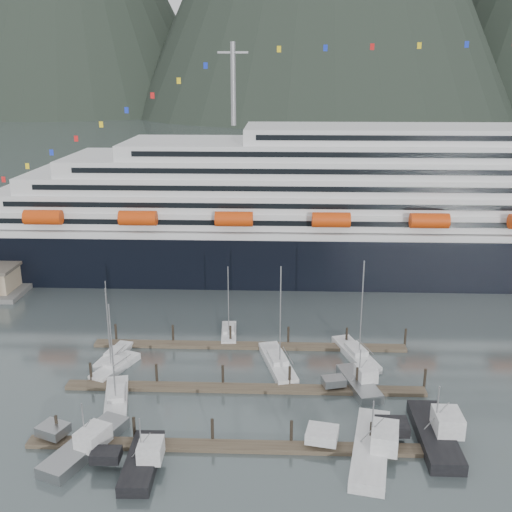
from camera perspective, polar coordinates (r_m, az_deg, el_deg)
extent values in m
plane|color=#4D5A5B|center=(79.21, 2.50, -13.76)|extent=(1600.00, 1600.00, 0.00)
cube|color=black|center=(130.88, 13.45, 0.38)|extent=(210.00, 28.00, 12.00)
cube|color=silver|center=(129.21, 13.65, 3.14)|extent=(205.80, 27.44, 1.50)
cube|color=silver|center=(129.73, 15.90, 4.21)|extent=(185.00, 26.00, 3.20)
cube|color=black|center=(117.39, 17.34, 2.85)|extent=(175.75, 0.20, 1.00)
cube|color=silver|center=(129.58, 16.88, 5.56)|extent=(180.00, 25.00, 3.20)
cube|color=black|center=(117.70, 18.36, 4.39)|extent=(171.00, 0.20, 1.00)
cube|color=silver|center=(129.53, 17.86, 6.91)|extent=(172.00, 24.00, 3.20)
cube|color=black|center=(118.13, 19.38, 5.92)|extent=(163.40, 0.20, 1.00)
cube|color=silver|center=(129.60, 18.85, 8.26)|extent=(160.00, 23.00, 3.20)
cube|color=black|center=(118.68, 20.39, 7.44)|extent=(152.00, 0.20, 1.00)
cube|color=silver|center=(129.79, 19.84, 9.56)|extent=(140.00, 22.00, 3.00)
cube|color=black|center=(119.36, 21.40, 8.89)|extent=(133.00, 0.20, 1.00)
cube|color=silver|center=(130.10, 20.83, 10.81)|extent=(95.00, 20.00, 3.00)
cube|color=black|center=(120.63, 22.31, 10.31)|extent=(90.25, 0.20, 1.00)
cylinder|color=gray|center=(123.35, -2.19, 16.02)|extent=(1.00, 1.00, 16.00)
cylinder|color=red|center=(119.59, -19.62, 3.49)|extent=(7.00, 2.80, 2.80)
cylinder|color=red|center=(114.16, -11.18, 3.56)|extent=(7.00, 2.80, 2.80)
cylinder|color=red|center=(111.41, -2.11, 3.54)|extent=(7.00, 2.80, 2.80)
cylinder|color=red|center=(111.53, 7.17, 3.43)|extent=(7.00, 2.80, 2.80)
cylinder|color=red|center=(114.52, 16.19, 3.24)|extent=(7.00, 2.80, 2.80)
cube|color=#44382C|center=(70.79, -1.72, -17.67)|extent=(48.00, 2.00, 0.50)
cylinder|color=black|center=(75.29, -18.43, -15.27)|extent=(0.36, 0.36, 3.20)
cylinder|color=black|center=(72.77, -11.52, -15.90)|extent=(0.36, 0.36, 3.20)
cylinder|color=black|center=(71.30, -4.17, -16.32)|extent=(0.36, 0.36, 3.20)
cylinder|color=black|center=(70.95, 3.38, -16.49)|extent=(0.36, 0.36, 3.20)
cylinder|color=black|center=(71.74, 10.90, -16.39)|extent=(0.36, 0.36, 3.20)
cylinder|color=black|center=(73.63, 18.12, -16.04)|extent=(0.36, 0.36, 3.20)
cube|color=#44382C|center=(81.78, -1.09, -12.48)|extent=(48.00, 2.00, 0.50)
cylinder|color=black|center=(85.87, -15.44, -10.74)|extent=(0.36, 0.36, 3.20)
cylinder|color=black|center=(83.67, -9.44, -11.10)|extent=(0.36, 0.36, 3.20)
cylinder|color=black|center=(82.39, -3.18, -11.35)|extent=(0.36, 0.36, 3.20)
cylinder|color=black|center=(82.09, 3.22, -11.46)|extent=(0.36, 0.36, 3.20)
cylinder|color=black|center=(82.77, 9.58, -11.44)|extent=(0.36, 0.36, 3.20)
cylinder|color=black|center=(84.41, 15.77, -11.28)|extent=(0.36, 0.36, 3.20)
cube|color=#44382C|center=(93.29, -0.64, -8.53)|extent=(48.00, 2.00, 0.50)
cylinder|color=black|center=(97.04, -13.19, -7.21)|extent=(0.36, 0.36, 3.20)
cylinder|color=black|center=(95.10, -7.91, -7.42)|extent=(0.36, 0.36, 3.20)
cylinder|color=black|center=(93.98, -2.45, -7.57)|extent=(0.36, 0.36, 3.20)
cylinder|color=black|center=(93.71, 3.09, -7.66)|extent=(0.36, 0.36, 3.20)
cylinder|color=black|center=(94.31, 8.62, -7.67)|extent=(0.36, 0.36, 3.20)
cylinder|color=black|center=(95.75, 14.02, -7.62)|extent=(0.36, 0.36, 3.20)
cube|color=silver|center=(88.93, -13.24, -10.39)|extent=(5.68, 9.16, 1.38)
cube|color=silver|center=(88.53, -13.28, -9.88)|extent=(2.98, 3.61, 0.79)
cylinder|color=gray|center=(85.52, -13.90, -6.72)|extent=(0.16, 0.16, 11.82)
cube|color=silver|center=(80.98, -13.13, -13.29)|extent=(5.04, 11.00, 1.49)
cube|color=silver|center=(80.50, -13.18, -12.69)|extent=(2.90, 4.10, 0.85)
cylinder|color=gray|center=(76.67, -13.53, -9.02)|extent=(0.17, 0.17, 13.05)
cube|color=silver|center=(87.71, 2.06, -10.31)|extent=(5.89, 12.64, 1.57)
cube|color=silver|center=(87.24, 2.07, -9.70)|extent=(3.24, 4.73, 0.90)
cylinder|color=gray|center=(83.21, 2.33, -5.77)|extent=(0.18, 0.18, 14.56)
cube|color=silver|center=(92.39, -13.38, -9.31)|extent=(4.00, 8.83, 1.20)
cube|color=silver|center=(92.07, -13.41, -8.90)|extent=(2.31, 3.29, 0.68)
cylinder|color=gray|center=(89.10, -13.91, -5.87)|extent=(0.14, 0.14, 11.67)
cube|color=silver|center=(97.12, -2.59, -7.47)|extent=(2.83, 8.12, 1.24)
cube|color=silver|center=(96.80, -2.60, -7.06)|extent=(1.96, 2.91, 0.71)
cylinder|color=gray|center=(93.98, -2.65, -4.26)|extent=(0.14, 0.14, 11.21)
cube|color=silver|center=(91.42, 9.46, -9.35)|extent=(6.25, 11.90, 1.54)
cube|color=silver|center=(90.97, 9.49, -8.78)|extent=(3.33, 4.53, 0.88)
cylinder|color=gray|center=(87.22, 10.03, -4.97)|extent=(0.18, 0.18, 14.46)
cube|color=gray|center=(72.88, -15.91, -17.18)|extent=(7.65, 12.44, 1.86)
cube|color=gray|center=(74.97, -18.77, -15.38)|extent=(3.93, 3.65, 1.11)
cube|color=silver|center=(71.22, -15.25, -16.28)|extent=(3.77, 4.33, 2.04)
cube|color=black|center=(70.82, -15.30, -15.78)|extent=(3.51, 4.04, 0.46)
cylinder|color=gray|center=(71.08, -16.14, -14.93)|extent=(0.15, 0.15, 4.64)
cube|color=black|center=(69.07, -10.78, -18.91)|extent=(3.50, 10.13, 1.83)
cube|color=black|center=(69.27, -14.09, -17.91)|extent=(3.16, 2.28, 1.10)
cube|color=silver|center=(67.88, -10.00, -17.77)|extent=(2.62, 3.07, 2.01)
cube|color=black|center=(67.47, -10.03, -17.26)|extent=(2.44, 2.87, 0.46)
cylinder|color=gray|center=(67.20, -10.95, -16.62)|extent=(0.15, 0.15, 4.57)
cube|color=silver|center=(71.01, 10.85, -17.80)|extent=(6.51, 14.77, 2.05)
cube|color=silver|center=(70.60, 6.32, -16.53)|extent=(4.04, 3.79, 1.23)
cube|color=silver|center=(69.88, 12.17, -16.54)|extent=(3.68, 4.79, 2.25)
cube|color=black|center=(69.43, 12.21, -15.97)|extent=(3.42, 4.47, 0.51)
cylinder|color=gray|center=(68.95, 11.03, -15.24)|extent=(0.16, 0.16, 5.12)
cube|color=black|center=(74.82, 16.63, -16.27)|extent=(3.99, 13.00, 2.16)
cube|color=black|center=(73.06, 12.83, -15.54)|extent=(3.70, 2.88, 1.30)
cube|color=silver|center=(74.01, 17.78, -14.82)|extent=(3.06, 3.91, 2.38)
cube|color=black|center=(73.57, 17.84, -14.25)|extent=(2.84, 3.65, 0.54)
cylinder|color=gray|center=(72.76, 16.90, -13.64)|extent=(0.17, 0.17, 5.40)
cube|color=gray|center=(83.43, 9.76, -12.03)|extent=(5.40, 9.97, 1.73)
cube|color=gray|center=(81.75, 7.40, -11.74)|extent=(3.37, 2.76, 1.04)
cube|color=silver|center=(82.99, 10.44, -10.95)|extent=(3.06, 3.37, 1.90)
cube|color=black|center=(82.67, 10.46, -10.52)|extent=(2.84, 3.14, 0.43)
cylinder|color=gray|center=(81.98, 9.87, -10.13)|extent=(0.14, 0.14, 4.32)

